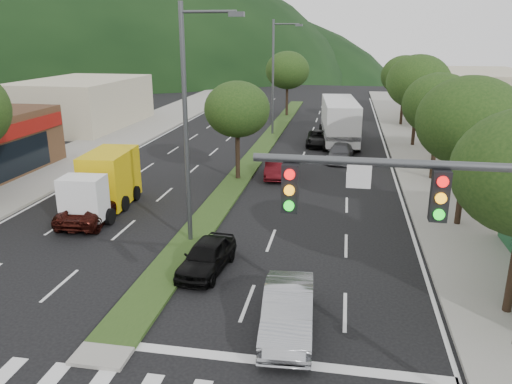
% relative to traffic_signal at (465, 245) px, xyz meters
% --- Properties ---
extents(ground, '(160.00, 160.00, 0.00)m').
position_rel_traffic_signal_xyz_m(ground, '(-9.03, 1.54, -4.65)').
color(ground, black).
rests_on(ground, ground).
extents(sidewalk_right, '(5.00, 90.00, 0.15)m').
position_rel_traffic_signal_xyz_m(sidewalk_right, '(3.47, 26.54, -4.57)').
color(sidewalk_right, gray).
rests_on(sidewalk_right, ground).
extents(sidewalk_left, '(6.00, 90.00, 0.15)m').
position_rel_traffic_signal_xyz_m(sidewalk_left, '(-22.03, 26.54, -4.57)').
color(sidewalk_left, gray).
rests_on(sidewalk_left, ground).
extents(median, '(1.60, 56.00, 0.12)m').
position_rel_traffic_signal_xyz_m(median, '(-9.03, 29.54, -4.59)').
color(median, '#253E16').
rests_on(median, ground).
extents(traffic_signal, '(6.12, 0.40, 7.00)m').
position_rel_traffic_signal_xyz_m(traffic_signal, '(0.00, 0.00, 0.00)').
color(traffic_signal, '#47494C').
rests_on(traffic_signal, ground).
extents(bldg_left_far, '(9.00, 14.00, 4.60)m').
position_rel_traffic_signal_xyz_m(bldg_left_far, '(-28.03, 35.54, -2.35)').
color(bldg_left_far, '#BAB494').
rests_on(bldg_left_far, ground).
extents(bldg_right_far, '(10.00, 16.00, 5.20)m').
position_rel_traffic_signal_xyz_m(bldg_right_far, '(10.47, 45.54, -2.05)').
color(bldg_right_far, '#BAB494').
rests_on(bldg_right_far, ground).
extents(hill_far, '(176.00, 132.00, 82.00)m').
position_rel_traffic_signal_xyz_m(hill_far, '(-89.03, 111.54, -4.65)').
color(hill_far, black).
rests_on(hill_far, ground).
extents(tree_r_b, '(4.80, 4.80, 6.94)m').
position_rel_traffic_signal_xyz_m(tree_r_b, '(2.97, 13.54, 0.39)').
color(tree_r_b, black).
rests_on(tree_r_b, sidewalk_right).
extents(tree_r_c, '(4.40, 4.40, 6.48)m').
position_rel_traffic_signal_xyz_m(tree_r_c, '(2.97, 21.54, 0.10)').
color(tree_r_c, black).
rests_on(tree_r_c, sidewalk_right).
extents(tree_r_d, '(5.00, 5.00, 7.17)m').
position_rel_traffic_signal_xyz_m(tree_r_d, '(2.97, 31.54, 0.54)').
color(tree_r_d, black).
rests_on(tree_r_d, sidewalk_right).
extents(tree_r_e, '(4.60, 4.60, 6.71)m').
position_rel_traffic_signal_xyz_m(tree_r_e, '(2.97, 41.54, 0.25)').
color(tree_r_e, black).
rests_on(tree_r_e, sidewalk_right).
extents(tree_med_near, '(4.00, 4.00, 6.02)m').
position_rel_traffic_signal_xyz_m(tree_med_near, '(-9.03, 19.54, -0.22)').
color(tree_med_near, black).
rests_on(tree_med_near, median).
extents(tree_med_far, '(4.80, 4.80, 6.94)m').
position_rel_traffic_signal_xyz_m(tree_med_far, '(-9.03, 45.54, 0.36)').
color(tree_med_far, black).
rests_on(tree_med_far, median).
extents(streetlight_near, '(2.60, 0.25, 10.00)m').
position_rel_traffic_signal_xyz_m(streetlight_near, '(-8.82, 9.54, 0.94)').
color(streetlight_near, '#47494C').
rests_on(streetlight_near, ground).
extents(streetlight_mid, '(2.60, 0.25, 10.00)m').
position_rel_traffic_signal_xyz_m(streetlight_mid, '(-8.82, 34.54, 0.94)').
color(streetlight_mid, '#47494C').
rests_on(streetlight_mid, ground).
extents(sedan_silver, '(1.79, 4.40, 1.42)m').
position_rel_traffic_signal_xyz_m(sedan_silver, '(-3.98, 3.30, -3.94)').
color(sedan_silver, '#96989C').
rests_on(sedan_silver, ground).
extents(suv_maroon, '(2.34, 4.58, 1.24)m').
position_rel_traffic_signal_xyz_m(suv_maroon, '(-14.54, 11.09, -4.03)').
color(suv_maroon, black).
rests_on(suv_maroon, ground).
extents(car_queue_a, '(1.84, 3.80, 1.25)m').
position_rel_traffic_signal_xyz_m(car_queue_a, '(-7.53, 6.87, -4.02)').
color(car_queue_a, black).
rests_on(car_queue_a, ground).
extents(car_queue_b, '(2.04, 4.26, 1.20)m').
position_rel_traffic_signal_xyz_m(car_queue_b, '(-2.77, 25.61, -4.05)').
color(car_queue_b, '#424347').
rests_on(car_queue_b, ground).
extents(car_queue_c, '(1.70, 3.98, 1.28)m').
position_rel_traffic_signal_xyz_m(car_queue_c, '(-6.75, 20.61, -4.01)').
color(car_queue_c, '#4C0C12').
rests_on(car_queue_c, ground).
extents(car_queue_d, '(2.06, 4.36, 1.20)m').
position_rel_traffic_signal_xyz_m(car_queue_d, '(-4.57, 30.61, -4.04)').
color(car_queue_d, black).
rests_on(car_queue_d, ground).
extents(box_truck, '(2.65, 6.03, 2.91)m').
position_rel_traffic_signal_xyz_m(box_truck, '(-14.65, 12.98, -3.27)').
color(box_truck, white).
rests_on(box_truck, ground).
extents(motorhome, '(3.68, 9.51, 3.57)m').
position_rel_traffic_signal_xyz_m(motorhome, '(-3.01, 32.00, -2.74)').
color(motorhome, silver).
rests_on(motorhome, ground).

